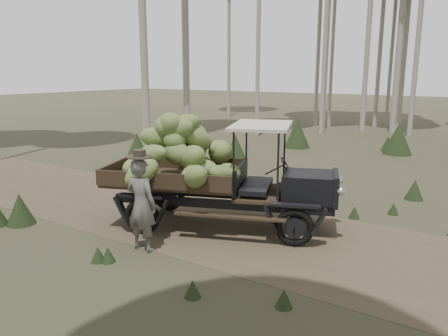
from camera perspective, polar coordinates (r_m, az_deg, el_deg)
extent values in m
plane|color=#473D2B|center=(9.83, 2.87, -8.21)|extent=(120.00, 120.00, 0.00)
cube|color=brown|center=(9.83, 2.87, -8.19)|extent=(70.00, 4.00, 0.01)
cube|color=black|center=(9.58, 10.87, -2.36)|extent=(1.34, 1.31, 0.58)
cube|color=black|center=(9.59, 14.34, -2.52)|extent=(0.47, 1.02, 0.65)
cube|color=black|center=(9.69, 2.14, -1.32)|extent=(0.60, 1.41, 0.58)
cube|color=#38281C|center=(10.08, -6.18, -1.47)|extent=(3.44, 2.83, 0.08)
cube|color=#38281C|center=(10.92, -4.63, 0.68)|extent=(2.79, 1.11, 0.34)
cube|color=#38281C|center=(9.16, -8.07, -1.72)|extent=(2.79, 1.11, 0.34)
cube|color=#38281C|center=(10.58, -13.82, -0.03)|extent=(0.73, 1.80, 0.34)
cube|color=beige|center=(9.41, 4.93, 5.55)|extent=(1.77, 2.11, 0.06)
cube|color=black|center=(10.27, 0.48, -3.44)|extent=(4.58, 1.83, 0.19)
cube|color=black|center=(9.52, -0.51, -4.74)|extent=(4.58, 1.83, 0.19)
torus|color=black|center=(10.58, 9.71, -4.58)|extent=(0.80, 0.42, 0.80)
torus|color=black|center=(8.98, 9.19, -7.70)|extent=(0.80, 0.42, 0.80)
torus|color=black|center=(11.18, -7.31, -3.56)|extent=(0.80, 0.42, 0.80)
torus|color=black|center=(9.68, -10.65, -6.24)|extent=(0.80, 0.42, 0.80)
sphere|color=beige|center=(10.04, 14.76, -1.56)|extent=(0.19, 0.19, 0.19)
sphere|color=beige|center=(9.12, 14.98, -2.98)|extent=(0.19, 0.19, 0.19)
ellipsoid|color=olive|center=(9.40, 0.47, -0.67)|extent=(0.99, 0.79, 0.58)
ellipsoid|color=olive|center=(10.23, -0.48, 2.11)|extent=(1.04, 0.98, 0.73)
ellipsoid|color=olive|center=(10.03, -7.58, 4.05)|extent=(0.84, 0.58, 0.57)
ellipsoid|color=olive|center=(9.79, -6.82, 5.64)|extent=(0.82, 0.66, 0.52)
ellipsoid|color=olive|center=(10.48, -11.73, 0.24)|extent=(0.56, 0.86, 0.47)
ellipsoid|color=olive|center=(9.51, -9.37, 1.81)|extent=(0.95, 0.50, 0.57)
ellipsoid|color=olive|center=(9.86, -8.82, 3.97)|extent=(0.84, 0.91, 0.58)
ellipsoid|color=olive|center=(9.84, -7.60, 5.46)|extent=(0.77, 0.87, 0.52)
ellipsoid|color=olive|center=(9.44, -11.04, -0.72)|extent=(0.88, 0.96, 0.68)
ellipsoid|color=olive|center=(10.14, -3.76, 2.33)|extent=(0.59, 0.83, 0.62)
ellipsoid|color=olive|center=(10.12, -5.39, 4.18)|extent=(0.63, 1.01, 0.61)
ellipsoid|color=olive|center=(9.95, -5.45, 5.53)|extent=(1.03, 0.93, 0.73)
ellipsoid|color=olive|center=(9.41, -3.87, -0.65)|extent=(0.51, 0.94, 0.64)
ellipsoid|color=olive|center=(10.24, -0.41, 2.48)|extent=(0.49, 0.84, 0.59)
ellipsoid|color=olive|center=(9.96, -3.53, 3.82)|extent=(0.71, 1.06, 0.79)
ellipsoid|color=olive|center=(9.75, -7.06, 5.54)|extent=(1.08, 1.00, 0.81)
ellipsoid|color=olive|center=(9.63, -2.46, -0.20)|extent=(0.86, 0.64, 0.53)
ellipsoid|color=olive|center=(10.37, -5.91, 2.70)|extent=(0.75, 0.88, 0.58)
ellipsoid|color=olive|center=(9.77, -6.51, 3.84)|extent=(0.93, 0.93, 0.60)
ellipsoid|color=olive|center=(9.68, -5.87, 5.07)|extent=(0.83, 0.45, 0.66)
ellipsoid|color=olive|center=(10.54, -2.96, 0.52)|extent=(0.41, 0.89, 0.45)
ellipsoid|color=olive|center=(9.67, -6.18, 1.97)|extent=(0.81, 0.65, 0.61)
ellipsoid|color=olive|center=(10.05, -4.81, 4.23)|extent=(1.06, 1.04, 0.68)
ellipsoid|color=olive|center=(9.67, -5.68, 5.49)|extent=(0.80, 0.94, 0.62)
ellipsoid|color=olive|center=(9.35, -0.31, -0.92)|extent=(0.57, 0.85, 0.64)
ellipsoid|color=olive|center=(9.54, -4.30, 1.39)|extent=(1.07, 0.77, 0.78)
ellipsoid|color=olive|center=(9.23, -10.67, -0.63)|extent=(0.85, 1.03, 0.80)
ellipsoid|color=olive|center=(8.85, -3.72, -1.13)|extent=(0.96, 0.85, 0.74)
imported|color=#5A5752|center=(8.69, -10.73, -4.75)|extent=(0.70, 0.47, 1.86)
cylinder|color=#332B23|center=(8.46, -10.99, 1.44)|extent=(0.52, 0.52, 0.02)
cylinder|color=#332B23|center=(8.45, -11.00, 1.85)|extent=(0.26, 0.26, 0.15)
cylinder|color=#B2AD9E|center=(29.76, 24.49, 19.13)|extent=(0.22, 0.22, 14.89)
cylinder|color=#B2AD9E|center=(27.23, 22.28, 19.24)|extent=(0.28, 0.28, 14.15)
cone|color=#233319|center=(15.28, -0.58, 1.27)|extent=(0.90, 0.90, 1.00)
cone|color=#233319|center=(16.33, 0.21, 1.83)|extent=(0.81, 0.81, 0.90)
cone|color=#233319|center=(16.54, -11.25, 2.35)|extent=(1.13, 1.13, 1.25)
cone|color=#233319|center=(13.16, 23.62, -2.61)|extent=(0.51, 0.51, 0.56)
cone|color=#233319|center=(11.18, -25.08, -4.87)|extent=(0.66, 0.66, 0.73)
cone|color=#233319|center=(20.78, 20.61, 3.02)|extent=(0.61, 0.61, 0.67)
cone|color=#233319|center=(17.08, 1.50, 2.60)|extent=(0.96, 0.96, 1.07)
cone|color=#233319|center=(20.57, 9.56, 4.49)|extent=(1.20, 1.20, 1.33)
cone|color=#233319|center=(20.05, 21.79, 3.57)|extent=(1.20, 1.20, 1.33)
cone|color=#233319|center=(12.49, 1.40, -2.94)|extent=(0.27, 0.27, 0.30)
cone|color=#233319|center=(11.64, 21.25, -4.98)|extent=(0.27, 0.27, 0.30)
cone|color=#233319|center=(8.55, -14.91, -10.85)|extent=(0.27, 0.27, 0.30)
cone|color=#233319|center=(6.89, 7.83, -16.50)|extent=(0.27, 0.27, 0.30)
cone|color=#233319|center=(14.58, -6.79, -0.77)|extent=(0.27, 0.27, 0.30)
cone|color=#233319|center=(12.85, 1.42, -2.50)|extent=(0.27, 0.27, 0.30)
cone|color=#233319|center=(7.11, -4.13, -15.43)|extent=(0.27, 0.27, 0.30)
cone|color=#233319|center=(11.05, 16.66, -5.56)|extent=(0.27, 0.27, 0.30)
cone|color=#233319|center=(12.70, -0.24, -2.67)|extent=(0.27, 0.27, 0.30)
cone|color=#233319|center=(13.22, -1.62, -2.06)|extent=(0.27, 0.27, 0.30)
cone|color=#233319|center=(8.60, -16.14, -10.77)|extent=(0.27, 0.27, 0.30)
cone|color=#233319|center=(11.66, 12.10, -4.35)|extent=(0.27, 0.27, 0.30)
cone|color=#233319|center=(14.58, -7.85, -0.79)|extent=(0.27, 0.27, 0.30)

